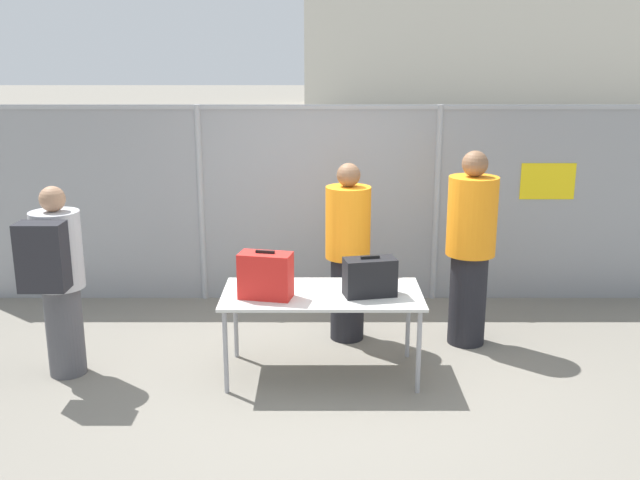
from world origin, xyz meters
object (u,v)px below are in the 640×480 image
security_worker_near (348,250)px  suitcase_red (266,275)px  suitcase_black (370,277)px  utility_trailer (478,216)px  security_worker_far (471,246)px  traveler_hooded (57,275)px  inspection_table (322,299)px

security_worker_near → suitcase_red: bearing=72.6°
suitcase_red → suitcase_black: size_ratio=1.01×
suitcase_black → utility_trailer: (1.90, 4.54, -0.50)m
utility_trailer → security_worker_far: bearing=-103.5°
suitcase_black → traveler_hooded: bearing=179.5°
traveler_hooded → security_worker_far: security_worker_far is taller
inspection_table → utility_trailer: size_ratio=0.38×
suitcase_red → security_worker_far: security_worker_far is taller
security_worker_far → utility_trailer: (0.91, 3.77, -0.55)m
inspection_table → utility_trailer: 5.04m
suitcase_black → traveler_hooded: 2.62m
suitcase_red → traveler_hooded: size_ratio=0.28×
inspection_table → utility_trailer: (2.30, 4.47, -0.28)m
utility_trailer → traveler_hooded: bearing=-135.0°
inspection_table → traveler_hooded: size_ratio=1.02×
traveler_hooded → suitcase_red: bearing=-5.1°
traveler_hooded → utility_trailer: bearing=42.4°
inspection_table → traveler_hooded: (-2.22, -0.05, 0.22)m
security_worker_near → security_worker_far: security_worker_far is taller
inspection_table → security_worker_far: security_worker_far is taller
traveler_hooded → security_worker_near: (2.47, 0.86, -0.02)m
traveler_hooded → security_worker_near: security_worker_near is taller
traveler_hooded → security_worker_far: (3.61, 0.75, 0.05)m
suitcase_red → traveler_hooded: traveler_hooded is taller
inspection_table → suitcase_red: size_ratio=3.63×
inspection_table → security_worker_near: security_worker_near is taller
security_worker_far → utility_trailer: 3.92m
inspection_table → traveler_hooded: 2.23m
inspection_table → suitcase_black: suitcase_black is taller
suitcase_red → traveler_hooded: bearing=177.5°
suitcase_red → security_worker_far: 2.03m
suitcase_red → security_worker_near: size_ratio=0.27×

